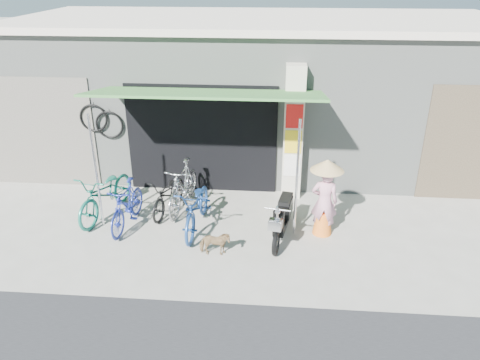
# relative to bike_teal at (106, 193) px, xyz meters

# --- Properties ---
(ground) EXTENTS (80.00, 80.00, 0.00)m
(ground) POSITION_rel_bike_teal_xyz_m (3.02, -1.16, -0.51)
(ground) COLOR #A4A094
(ground) RESTS_ON ground
(bicycle_shop) EXTENTS (12.30, 5.30, 3.66)m
(bicycle_shop) POSITION_rel_bike_teal_xyz_m (3.02, 3.93, 1.32)
(bicycle_shop) COLOR gray
(bicycle_shop) RESTS_ON ground
(shop_pillar) EXTENTS (0.42, 0.44, 3.00)m
(shop_pillar) POSITION_rel_bike_teal_xyz_m (3.87, 1.28, 0.99)
(shop_pillar) COLOR beige
(shop_pillar) RESTS_ON ground
(awning) EXTENTS (4.60, 1.88, 2.72)m
(awning) POSITION_rel_bike_teal_xyz_m (2.12, 0.46, 2.00)
(awning) COLOR #356C30
(awning) RESTS_ON ground
(neighbour_left) EXTENTS (2.60, 0.06, 2.60)m
(neighbour_left) POSITION_rel_bike_teal_xyz_m (-1.98, 1.43, 0.79)
(neighbour_left) COLOR #6B665B
(neighbour_left) RESTS_ON ground
(bike_teal) EXTENTS (1.09, 2.04, 1.02)m
(bike_teal) POSITION_rel_bike_teal_xyz_m (0.00, 0.00, 0.00)
(bike_teal) COLOR #19705D
(bike_teal) RESTS_ON ground
(bike_blue) EXTENTS (0.60, 1.63, 0.96)m
(bike_blue) POSITION_rel_bike_teal_xyz_m (0.57, -0.42, -0.03)
(bike_blue) COLOR navy
(bike_blue) RESTS_ON ground
(bike_black) EXTENTS (0.84, 1.63, 0.82)m
(bike_black) POSITION_rel_bike_teal_xyz_m (1.27, 0.28, -0.10)
(bike_black) COLOR black
(bike_black) RESTS_ON ground
(bike_silver) EXTENTS (0.75, 1.83, 1.07)m
(bike_silver) POSITION_rel_bike_teal_xyz_m (1.55, 0.43, 0.02)
(bike_silver) COLOR #A4A5A9
(bike_silver) RESTS_ON ground
(bike_navy) EXTENTS (0.75, 1.88, 0.97)m
(bike_navy) POSITION_rel_bike_teal_xyz_m (2.00, -0.39, -0.02)
(bike_navy) COLOR navy
(bike_navy) RESTS_ON ground
(street_dog) EXTENTS (0.59, 0.30, 0.48)m
(street_dog) POSITION_rel_bike_teal_xyz_m (2.46, -1.32, -0.27)
(street_dog) COLOR #A18955
(street_dog) RESTS_ON ground
(moped) EXTENTS (0.55, 1.65, 0.94)m
(moped) POSITION_rel_bike_teal_xyz_m (3.68, -0.59, -0.08)
(moped) COLOR black
(moped) RESTS_ON ground
(nun) EXTENTS (0.64, 0.64, 1.58)m
(nun) POSITION_rel_bike_teal_xyz_m (4.48, -0.38, 0.29)
(nun) COLOR pink
(nun) RESTS_ON ground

